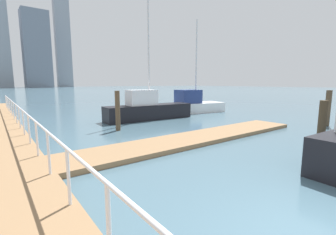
# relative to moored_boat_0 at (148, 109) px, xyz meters

# --- Properties ---
(ground_plane) EXTENTS (300.00, 300.00, 0.00)m
(ground_plane) POSITION_rel_moored_boat_0_xyz_m (-4.64, 6.87, -0.79)
(ground_plane) COLOR #476675
(floating_dock) EXTENTS (13.07, 2.00, 0.18)m
(floating_dock) POSITION_rel_moored_boat_0_xyz_m (-1.61, -6.48, -0.70)
(floating_dock) COLOR #93704C
(floating_dock) RESTS_ON ground_plane
(boardwalk_railing) EXTENTS (0.06, 30.53, 1.08)m
(boardwalk_railing) POSITION_rel_moored_boat_0_xyz_m (-7.79, -3.48, 0.46)
(boardwalk_railing) COLOR white
(boardwalk_railing) RESTS_ON boardwalk
(dock_piling_0) EXTENTS (0.36, 0.36, 1.76)m
(dock_piling_0) POSITION_rel_moored_boat_0_xyz_m (3.84, -9.64, 0.10)
(dock_piling_0) COLOR #473826
(dock_piling_0) RESTS_ON ground_plane
(dock_piling_1) EXTENTS (0.26, 0.26, 2.17)m
(dock_piling_1) POSITION_rel_moored_boat_0_xyz_m (-3.38, -2.31, 0.30)
(dock_piling_1) COLOR brown
(dock_piling_1) RESTS_ON ground_plane
(dock_piling_2) EXTENTS (0.32, 0.32, 2.16)m
(dock_piling_2) POSITION_rel_moored_boat_0_xyz_m (7.31, -8.67, 0.29)
(dock_piling_2) COLOR brown
(dock_piling_2) RESTS_ON ground_plane
(moored_boat_0) EXTENTS (6.51, 1.74, 9.81)m
(moored_boat_0) POSITION_rel_moored_boat_0_xyz_m (0.00, 0.00, 0.00)
(moored_boat_0) COLOR black
(moored_boat_0) RESTS_ON ground_plane
(moored_boat_2) EXTENTS (5.32, 2.85, 7.90)m
(moored_boat_2) POSITION_rel_moored_boat_0_xyz_m (5.40, 1.05, -0.05)
(moored_boat_2) COLOR white
(moored_boat_2) RESTS_ON ground_plane
(skyline_tower_2) EXTENTS (7.41, 14.16, 67.20)m
(skyline_tower_2) POSITION_rel_moored_boat_0_xyz_m (-1.83, 142.16, 32.81)
(skyline_tower_2) COLOR #8C939E
(skyline_tower_2) RESTS_ON ground_plane
(skyline_tower_3) EXTENTS (13.65, 9.76, 41.64)m
(skyline_tower_3) POSITION_rel_moored_boat_0_xyz_m (13.25, 135.98, 20.03)
(skyline_tower_3) COLOR slate
(skyline_tower_3) RESTS_ON ground_plane
(skyline_tower_4) EXTENTS (9.23, 7.43, 75.14)m
(skyline_tower_4) POSITION_rel_moored_boat_0_xyz_m (30.53, 150.09, 36.78)
(skyline_tower_4) COLOR #8C939E
(skyline_tower_4) RESTS_ON ground_plane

